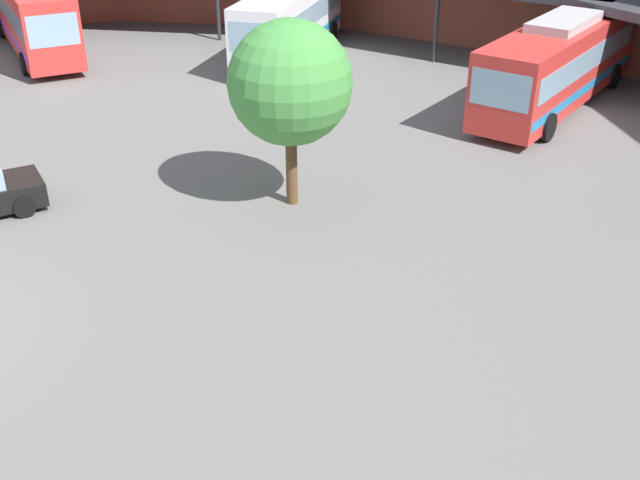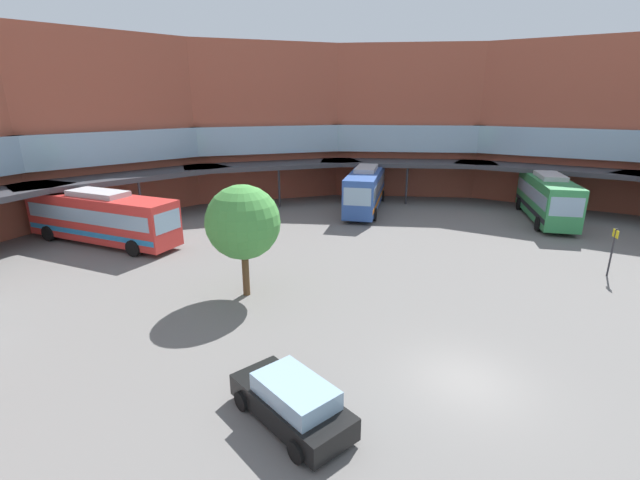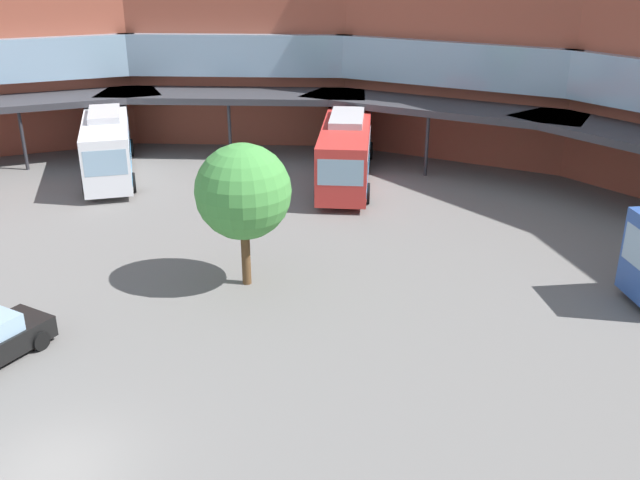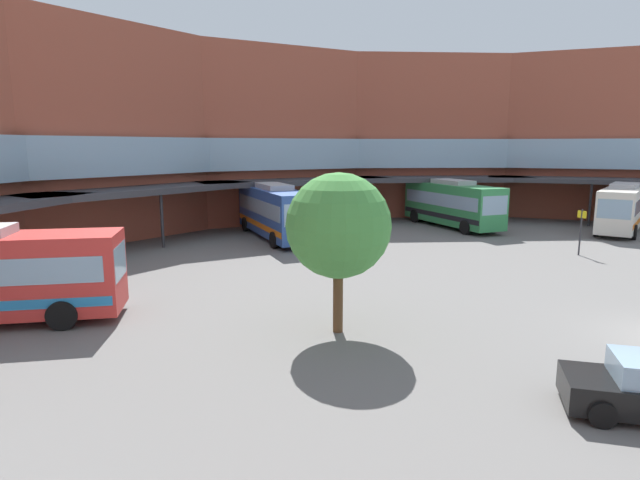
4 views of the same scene
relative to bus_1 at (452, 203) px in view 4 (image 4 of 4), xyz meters
name	(u,v)px [view 4 (image 4 of 4)]	position (x,y,z in m)	size (l,w,h in m)	color
station_building	(195,135)	(-23.13, 8.02, 5.22)	(77.20, 45.65, 14.93)	#9E4C38
bus_1	(452,203)	(0.00, 0.00, 0.00)	(9.06, 9.39, 3.93)	#338C4C
bus_2	(274,211)	(-10.66, 10.80, 0.02)	(9.59, 9.92, 3.96)	#2D519E
bus_5	(623,207)	(3.01, -12.60, -0.05)	(10.43, 4.34, 3.82)	silver
plaza_tree	(338,226)	(-27.12, -1.10, 1.91)	(3.74, 3.74, 5.79)	brown
stop_sign_post	(581,228)	(-8.30, -9.41, -0.26)	(0.41, 0.49, 2.84)	#2D2D33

